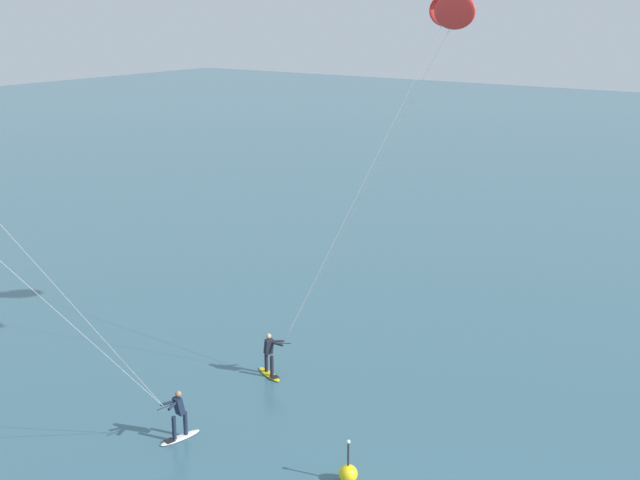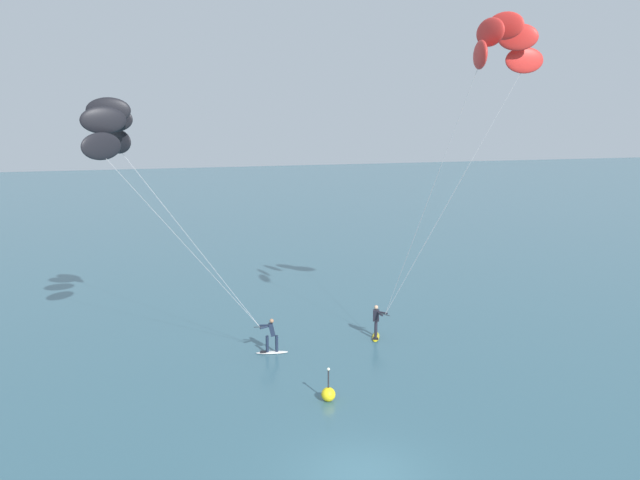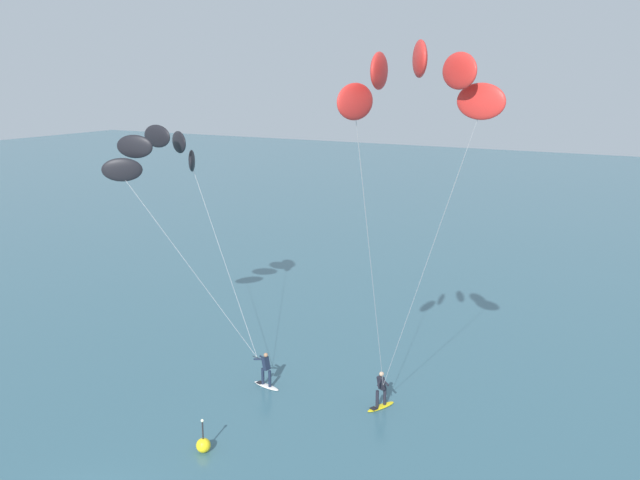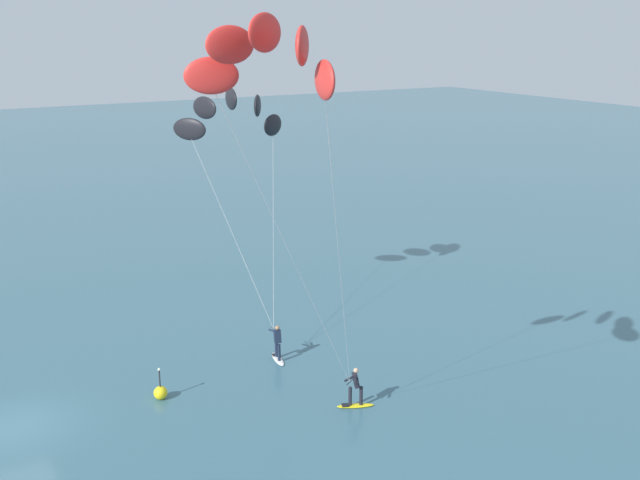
% 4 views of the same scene
% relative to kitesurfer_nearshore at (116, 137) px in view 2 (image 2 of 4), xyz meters
% --- Properties ---
extents(ground_plane, '(240.00, 240.00, 0.00)m').
position_rel_kitesurfer_nearshore_xyz_m(ground_plane, '(6.79, -12.35, -10.08)').
color(ground_plane, '#386070').
extents(kitesurfer_nearshore, '(8.67, 5.78, 11.73)m').
position_rel_kitesurfer_nearshore_xyz_m(kitesurfer_nearshore, '(0.00, 0.00, 0.00)').
color(kitesurfer_nearshore, white).
rests_on(kitesurfer_nearshore, ground).
extents(kitesurfer_mid_water, '(6.15, 7.88, 15.06)m').
position_rel_kitesurfer_nearshore_xyz_m(kitesurfer_mid_water, '(15.02, -5.38, 3.21)').
color(kitesurfer_mid_water, yellow).
rests_on(kitesurfer_mid_water, ground).
extents(marker_buoy, '(0.56, 0.56, 1.38)m').
position_rel_kitesurfer_nearshore_xyz_m(marker_buoy, '(7.40, -6.83, -9.78)').
color(marker_buoy, yellow).
rests_on(marker_buoy, ground).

